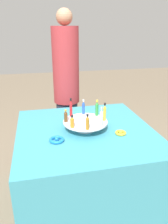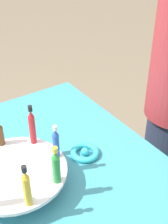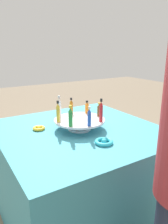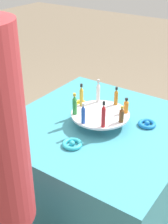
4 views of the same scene
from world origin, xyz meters
name	(u,v)px [view 2 (image 2 of 4)]	position (x,y,z in m)	size (l,w,h in m)	color
display_stand	(15,174)	(0.00, 0.00, 0.76)	(0.34, 0.34, 0.07)	silver
bottle_gold	(27,187)	(-0.02, -0.15, 0.84)	(0.02, 0.02, 0.14)	gold
bottle_green	(56,166)	(0.09, -0.12, 0.84)	(0.03, 0.03, 0.13)	#288438
bottle_blue	(56,143)	(0.15, -0.02, 0.84)	(0.02, 0.02, 0.12)	#234CAD
bottle_red	(32,126)	(0.12, 0.09, 0.85)	(0.02, 0.02, 0.15)	#B21E23
bottle_brown	(0,134)	(0.02, 0.15, 0.82)	(0.03, 0.03, 0.10)	brown
ribbon_bow_teal	(84,152)	(0.27, 0.00, 0.72)	(0.11, 0.11, 0.03)	#2DB7CC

